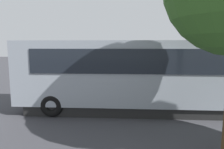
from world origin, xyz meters
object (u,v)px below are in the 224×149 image
at_px(tour_bus, 144,76).
at_px(traffic_cone, 103,82).
at_px(spectator_far_left, 148,79).
at_px(parked_motorcycle_silver, 120,90).
at_px(stunt_motorcycle, 74,71).
at_px(spectator_left, 132,80).
at_px(spectator_centre, 115,79).

distance_m(tour_bus, traffic_cone, 6.41).
xyz_separation_m(spectator_far_left, parked_motorcycle_silver, (1.67, 0.44, -0.56)).
height_order(spectator_far_left, stunt_motorcycle, stunt_motorcycle).
height_order(tour_bus, traffic_cone, tour_bus).
bearing_deg(spectator_left, spectator_far_left, 177.08).
height_order(spectator_far_left, traffic_cone, spectator_far_left).
height_order(tour_bus, stunt_motorcycle, tour_bus).
bearing_deg(spectator_far_left, tour_bus, 78.77).
xyz_separation_m(tour_bus, parked_motorcycle_silver, (1.12, -2.31, -1.16)).
height_order(spectator_far_left, parked_motorcycle_silver, spectator_far_left).
height_order(spectator_far_left, spectator_left, spectator_far_left).
distance_m(tour_bus, stunt_motorcycle, 7.91).
distance_m(spectator_centre, parked_motorcycle_silver, 0.86).
distance_m(spectator_far_left, traffic_cone, 4.29).
bearing_deg(tour_bus, traffic_cone, -67.63).
distance_m(tour_bus, spectator_centre, 3.32).
height_order(parked_motorcycle_silver, stunt_motorcycle, stunt_motorcycle).
xyz_separation_m(spectator_centre, parked_motorcycle_silver, (-0.34, 0.60, -0.51)).
relative_size(spectator_left, parked_motorcycle_silver, 0.83).
distance_m(spectator_left, traffic_cone, 3.65).
distance_m(tour_bus, parked_motorcycle_silver, 2.82).
height_order(tour_bus, spectator_centre, tour_bus).
bearing_deg(tour_bus, spectator_far_left, -101.23).
bearing_deg(parked_motorcycle_silver, spectator_far_left, -165.12).
xyz_separation_m(spectator_centre, stunt_motorcycle, (3.26, -3.42, 0.05)).
bearing_deg(spectator_left, traffic_cone, -56.64).
xyz_separation_m(spectator_centre, traffic_cone, (0.93, -2.89, -0.69)).
relative_size(tour_bus, spectator_far_left, 6.59).
height_order(spectator_left, spectator_centre, spectator_left).
bearing_deg(parked_motorcycle_silver, spectator_centre, -60.85).
height_order(tour_bus, parked_motorcycle_silver, tour_bus).
height_order(spectator_centre, parked_motorcycle_silver, spectator_centre).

